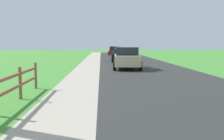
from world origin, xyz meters
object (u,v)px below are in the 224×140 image
at_px(parked_car_blue, 119,52).
at_px(parked_car_red, 114,51).
at_px(parked_car_black, 121,55).
at_px(parked_suv_beige, 127,58).

height_order(parked_car_blue, parked_car_red, parked_car_blue).
xyz_separation_m(parked_car_black, parked_car_red, (0.10, 17.63, 0.02)).
bearing_deg(parked_car_black, parked_car_red, 89.68).
distance_m(parked_car_black, parked_car_red, 17.63).
relative_size(parked_suv_beige, parked_car_blue, 0.90).
bearing_deg(parked_car_black, parked_suv_beige, -91.25).
xyz_separation_m(parked_car_black, parked_car_blue, (0.49, 9.83, 0.03)).
xyz_separation_m(parked_suv_beige, parked_car_black, (0.19, 8.50, -0.11)).
bearing_deg(parked_car_red, parked_car_black, -90.32).
relative_size(parked_suv_beige, parked_car_black, 0.94).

